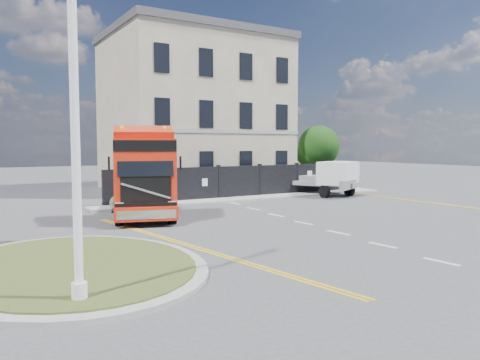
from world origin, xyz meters
TOP-DOWN VIEW (x-y plane):
  - ground at (0.00, 0.00)m, footprint 120.00×120.00m
  - traffic_island at (-7.00, -3.00)m, footprint 6.80×6.80m
  - hoarding_fence at (6.55, 9.00)m, footprint 18.80×0.25m
  - georgian_building at (6.00, 16.50)m, footprint 12.30×10.30m
  - tree at (14.38, 12.10)m, footprint 3.20×3.20m
  - pavement_far at (6.00, 8.10)m, footprint 20.00×1.60m
  - truck at (-2.45, 4.11)m, footprint 4.43×7.16m
  - flatbed_pickup at (11.15, 6.97)m, footprint 4.24×5.91m
  - lamppost_island at (-7.50, -6.00)m, footprint 0.25×0.50m

SIDE VIEW (x-z plane):
  - ground at x=0.00m, z-range 0.00..0.00m
  - pavement_far at x=6.00m, z-range 0.00..0.12m
  - traffic_island at x=-7.00m, z-range 0.00..0.16m
  - hoarding_fence at x=6.55m, z-range 0.00..2.00m
  - flatbed_pickup at x=11.15m, z-range 0.09..2.32m
  - truck at x=-2.45m, z-range -0.21..3.82m
  - tree at x=14.38m, z-range 0.65..5.45m
  - lamppost_island at x=-7.50m, z-range 0.17..8.23m
  - georgian_building at x=6.00m, z-range -0.63..12.17m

